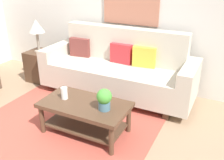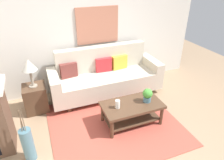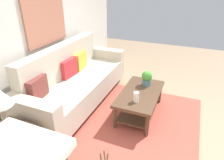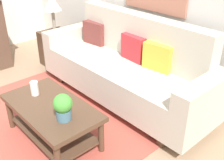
{
  "view_description": "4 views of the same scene",
  "coord_description": "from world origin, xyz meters",
  "px_view_note": "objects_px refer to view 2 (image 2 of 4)",
  "views": [
    {
      "loc": [
        1.84,
        -1.91,
        1.97
      ],
      "look_at": [
        0.44,
        0.93,
        0.57
      ],
      "focal_mm": 41.04,
      "sensor_mm": 36.0,
      "label": 1
    },
    {
      "loc": [
        -1.13,
        -2.26,
        2.58
      ],
      "look_at": [
        0.13,
        0.95,
        0.7
      ],
      "focal_mm": 32.63,
      "sensor_mm": 36.0,
      "label": 2
    },
    {
      "loc": [
        -2.46,
        -0.23,
        2.07
      ],
      "look_at": [
        0.27,
        0.91,
        0.58
      ],
      "focal_mm": 32.0,
      "sensor_mm": 36.0,
      "label": 3
    },
    {
      "loc": [
        2.46,
        -0.68,
        1.97
      ],
      "look_at": [
        0.47,
        1.12,
        0.53
      ],
      "focal_mm": 44.25,
      "sensor_mm": 36.0,
      "label": 4
    }
  ],
  "objects_px": {
    "couch": "(105,77)",
    "throw_pillow_maroon": "(69,70)",
    "framed_painting": "(98,25)",
    "tabletop_vase": "(118,104)",
    "table_lamp": "(29,66)",
    "side_table": "(36,98)",
    "floor_vase": "(28,145)",
    "throw_pillow_crimson": "(103,65)",
    "throw_pillow_mustard": "(119,62)",
    "coffee_table": "(132,109)",
    "potted_plant_tabletop": "(147,95)"
  },
  "relations": [
    {
      "from": "couch",
      "to": "potted_plant_tabletop",
      "type": "height_order",
      "value": "couch"
    },
    {
      "from": "throw_pillow_maroon",
      "to": "table_lamp",
      "type": "relative_size",
      "value": 0.63
    },
    {
      "from": "throw_pillow_mustard",
      "to": "floor_vase",
      "type": "xyz_separation_m",
      "value": [
        -2.11,
        -1.49,
        -0.4
      ]
    },
    {
      "from": "couch",
      "to": "floor_vase",
      "type": "height_order",
      "value": "couch"
    },
    {
      "from": "couch",
      "to": "floor_vase",
      "type": "bearing_deg",
      "value": -141.57
    },
    {
      "from": "throw_pillow_maroon",
      "to": "floor_vase",
      "type": "distance_m",
      "value": 1.8
    },
    {
      "from": "couch",
      "to": "tabletop_vase",
      "type": "height_order",
      "value": "couch"
    },
    {
      "from": "throw_pillow_crimson",
      "to": "coffee_table",
      "type": "distance_m",
      "value": 1.35
    },
    {
      "from": "couch",
      "to": "tabletop_vase",
      "type": "relative_size",
      "value": 16.02
    },
    {
      "from": "throw_pillow_maroon",
      "to": "throw_pillow_mustard",
      "type": "xyz_separation_m",
      "value": [
        1.18,
        0.0,
        0.0
      ]
    },
    {
      "from": "throw_pillow_maroon",
      "to": "side_table",
      "type": "relative_size",
      "value": 0.64
    },
    {
      "from": "potted_plant_tabletop",
      "to": "couch",
      "type": "bearing_deg",
      "value": 107.72
    },
    {
      "from": "throw_pillow_mustard",
      "to": "framed_painting",
      "type": "xyz_separation_m",
      "value": [
        -0.39,
        0.34,
        0.81
      ]
    },
    {
      "from": "tabletop_vase",
      "to": "table_lamp",
      "type": "height_order",
      "value": "table_lamp"
    },
    {
      "from": "coffee_table",
      "to": "floor_vase",
      "type": "bearing_deg",
      "value": -173.91
    },
    {
      "from": "couch",
      "to": "throw_pillow_maroon",
      "type": "xyz_separation_m",
      "value": [
        -0.79,
        0.12,
        0.25
      ]
    },
    {
      "from": "throw_pillow_crimson",
      "to": "throw_pillow_mustard",
      "type": "relative_size",
      "value": 1.0
    },
    {
      "from": "throw_pillow_maroon",
      "to": "framed_painting",
      "type": "distance_m",
      "value": 1.18
    },
    {
      "from": "floor_vase",
      "to": "throw_pillow_maroon",
      "type": "bearing_deg",
      "value": 58.01
    },
    {
      "from": "throw_pillow_maroon",
      "to": "throw_pillow_crimson",
      "type": "bearing_deg",
      "value": 0.0
    },
    {
      "from": "throw_pillow_maroon",
      "to": "throw_pillow_mustard",
      "type": "height_order",
      "value": "same"
    },
    {
      "from": "couch",
      "to": "side_table",
      "type": "relative_size",
      "value": 4.42
    },
    {
      "from": "table_lamp",
      "to": "tabletop_vase",
      "type": "bearing_deg",
      "value": -39.1
    },
    {
      "from": "potted_plant_tabletop",
      "to": "floor_vase",
      "type": "bearing_deg",
      "value": -175.49
    },
    {
      "from": "side_table",
      "to": "floor_vase",
      "type": "xyz_separation_m",
      "value": [
        -0.18,
        -1.27,
        0.0
      ]
    },
    {
      "from": "couch",
      "to": "throw_pillow_crimson",
      "type": "xyz_separation_m",
      "value": [
        0.0,
        0.12,
        0.25
      ]
    },
    {
      "from": "side_table",
      "to": "floor_vase",
      "type": "height_order",
      "value": "floor_vase"
    },
    {
      "from": "couch",
      "to": "side_table",
      "type": "distance_m",
      "value": 1.55
    },
    {
      "from": "throw_pillow_mustard",
      "to": "coffee_table",
      "type": "relative_size",
      "value": 0.33
    },
    {
      "from": "throw_pillow_maroon",
      "to": "tabletop_vase",
      "type": "height_order",
      "value": "throw_pillow_maroon"
    },
    {
      "from": "couch",
      "to": "throw_pillow_maroon",
      "type": "bearing_deg",
      "value": 171.05
    },
    {
      "from": "throw_pillow_mustard",
      "to": "coffee_table",
      "type": "xyz_separation_m",
      "value": [
        -0.3,
        -1.29,
        -0.37
      ]
    },
    {
      "from": "tabletop_vase",
      "to": "table_lamp",
      "type": "bearing_deg",
      "value": 140.9
    },
    {
      "from": "table_lamp",
      "to": "framed_painting",
      "type": "height_order",
      "value": "framed_painting"
    },
    {
      "from": "throw_pillow_crimson",
      "to": "potted_plant_tabletop",
      "type": "height_order",
      "value": "throw_pillow_crimson"
    },
    {
      "from": "throw_pillow_maroon",
      "to": "coffee_table",
      "type": "xyz_separation_m",
      "value": [
        0.88,
        -1.29,
        -0.37
      ]
    },
    {
      "from": "tabletop_vase",
      "to": "side_table",
      "type": "bearing_deg",
      "value": 140.9
    },
    {
      "from": "couch",
      "to": "side_table",
      "type": "bearing_deg",
      "value": -176.57
    },
    {
      "from": "tabletop_vase",
      "to": "potted_plant_tabletop",
      "type": "height_order",
      "value": "potted_plant_tabletop"
    },
    {
      "from": "coffee_table",
      "to": "framed_painting",
      "type": "distance_m",
      "value": 2.01
    },
    {
      "from": "throw_pillow_mustard",
      "to": "potted_plant_tabletop",
      "type": "distance_m",
      "value": 1.32
    },
    {
      "from": "throw_pillow_mustard",
      "to": "potted_plant_tabletop",
      "type": "height_order",
      "value": "throw_pillow_mustard"
    },
    {
      "from": "couch",
      "to": "throw_pillow_mustard",
      "type": "distance_m",
      "value": 0.48
    },
    {
      "from": "throw_pillow_maroon",
      "to": "framed_painting",
      "type": "xyz_separation_m",
      "value": [
        0.79,
        0.34,
        0.81
      ]
    },
    {
      "from": "side_table",
      "to": "floor_vase",
      "type": "relative_size",
      "value": 0.98
    },
    {
      "from": "tabletop_vase",
      "to": "side_table",
      "type": "xyz_separation_m",
      "value": [
        -1.34,
        1.09,
        -0.23
      ]
    },
    {
      "from": "coffee_table",
      "to": "floor_vase",
      "type": "relative_size",
      "value": 1.93
    },
    {
      "from": "framed_painting",
      "to": "tabletop_vase",
      "type": "bearing_deg",
      "value": -96.87
    },
    {
      "from": "potted_plant_tabletop",
      "to": "table_lamp",
      "type": "xyz_separation_m",
      "value": [
        -1.92,
        1.1,
        0.42
      ]
    },
    {
      "from": "tabletop_vase",
      "to": "floor_vase",
      "type": "height_order",
      "value": "tabletop_vase"
    }
  ]
}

